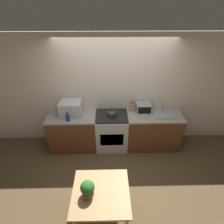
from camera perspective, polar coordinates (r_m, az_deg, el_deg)
ground_plane at (r=4.04m, az=1.22°, el=-17.45°), size 16.00×16.00×0.00m
wall_back at (r=4.05m, az=0.84°, el=6.36°), size 10.00×0.06×2.60m
counter_left_run at (r=4.31m, az=-12.45°, el=-6.15°), size 1.10×0.62×0.90m
counter_right_run at (r=4.35m, az=13.10°, el=-5.79°), size 1.25×0.62×0.90m
stove_range at (r=4.22m, az=-0.13°, el=-6.17°), size 0.73×0.62×0.90m
kettle at (r=3.90m, az=-0.07°, el=-0.37°), size 0.21×0.21×0.18m
microwave at (r=4.04m, az=-13.29°, el=1.36°), size 0.48×0.39×0.31m
bottle at (r=3.85m, az=-14.28°, el=-1.79°), size 0.08×0.08×0.21m
knife_block at (r=4.09m, az=6.45°, el=1.60°), size 0.11×0.06×0.26m
toaster_oven at (r=4.11m, az=10.25°, el=1.46°), size 0.33×0.27×0.21m
sink_basin at (r=4.14m, az=16.50°, el=-0.57°), size 0.46×0.37×0.24m
dining_table at (r=2.87m, az=-3.61°, el=-25.70°), size 0.83×0.78×0.76m
potted_plant at (r=2.67m, az=-7.99°, el=-23.52°), size 0.20×0.20×0.26m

